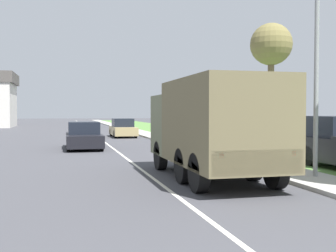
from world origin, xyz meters
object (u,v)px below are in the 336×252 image
at_px(military_truck, 212,125).
at_px(car_nearest_ahead, 84,136).
at_px(car_second_ahead, 123,129).
at_px(lamp_post, 310,43).

relative_size(military_truck, car_nearest_ahead, 1.37).
relative_size(car_second_ahead, lamp_post, 0.69).
relative_size(car_nearest_ahead, car_second_ahead, 1.04).
bearing_deg(military_truck, car_second_ahead, 89.31).
height_order(car_nearest_ahead, lamp_post, lamp_post).
relative_size(military_truck, lamp_post, 0.98).
height_order(military_truck, lamp_post, lamp_post).
xyz_separation_m(military_truck, lamp_post, (2.78, -0.96, 2.49)).
distance_m(car_second_ahead, lamp_post, 23.67).
bearing_deg(car_second_ahead, military_truck, -90.69).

